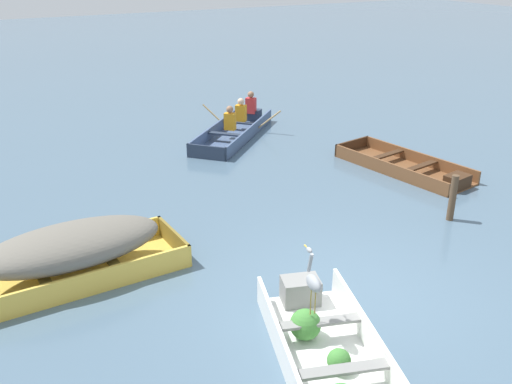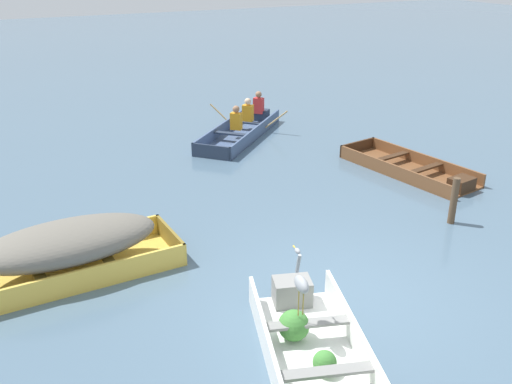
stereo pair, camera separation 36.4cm
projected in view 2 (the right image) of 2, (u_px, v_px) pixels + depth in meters
name	position (u px, v px, depth m)	size (l,w,h in m)	color
ground_plane	(337.00, 298.00, 8.09)	(80.00, 80.00, 0.00)	slate
dinghy_white_foreground	(311.00, 351.00, 6.77)	(1.96, 3.16, 0.44)	white
skiff_wooden_brown_near_moored	(412.00, 169.00, 12.57)	(1.64, 3.30, 0.30)	brown
skiff_yellow_mid_moored	(66.00, 247.00, 8.51)	(3.35, 1.42, 0.83)	#E5BC47
rowboat_slate_blue_with_crew	(243.00, 127.00, 15.19)	(3.33, 3.26, 0.90)	#475B7F
heron_on_dinghy	(301.00, 282.00, 6.81)	(0.18, 0.46, 0.84)	olive
mooring_post	(454.00, 201.00, 10.16)	(0.13, 0.13, 0.87)	brown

